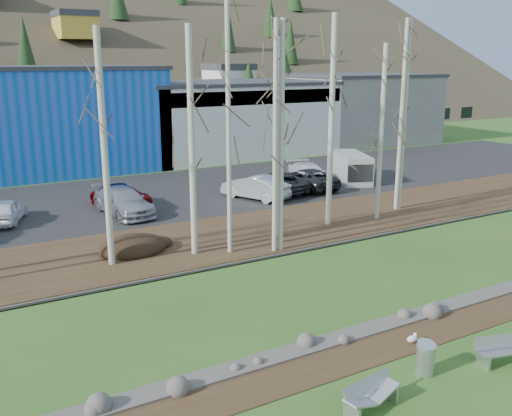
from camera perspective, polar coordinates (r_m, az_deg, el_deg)
ground at (r=18.65m, az=20.24°, el=-14.43°), size 200.00×200.00×0.00m
dirt_strip at (r=19.86m, az=15.54°, el=-12.13°), size 80.00×1.80×0.03m
near_bank_rocks at (r=20.50m, az=13.53°, el=-11.16°), size 80.00×0.80×0.50m
river at (r=23.35m, az=6.60°, el=-7.56°), size 80.00×8.00×0.90m
far_bank_rocks at (r=26.53m, az=1.34°, el=-4.70°), size 80.00×0.80×0.46m
far_bank at (r=29.14m, az=-1.92°, el=-2.75°), size 80.00×7.00×0.15m
parking_lot at (r=38.42m, az=-9.30°, el=1.33°), size 80.00×14.00×0.14m
building_blue at (r=49.80m, az=-21.91°, el=8.26°), size 20.40×12.24×8.30m
building_white at (r=55.33m, az=-2.91°, el=9.05°), size 18.36×12.24×6.80m
building_grey at (r=64.17m, az=10.10°, el=9.83°), size 14.28×12.24×7.30m
bench_intact at (r=18.88m, az=23.54°, el=-12.90°), size 1.81×0.96×0.87m
bench_damaged at (r=15.75m, az=11.35°, el=-17.86°), size 1.80×0.82×0.77m
litter_bin at (r=17.55m, az=16.57°, el=-14.35°), size 0.53×0.53×0.91m
seagull at (r=19.23m, az=15.37°, el=-12.47°), size 0.46×0.22×0.33m
dirt_mound at (r=26.88m, az=-12.23°, el=-3.74°), size 3.15×2.23×0.62m
birch_2 at (r=24.54m, az=-14.92°, el=5.56°), size 0.27×0.27×9.94m
birch_3 at (r=25.24m, az=-2.76°, el=7.63°), size 0.21×0.21×11.12m
birch_4 at (r=25.27m, az=-6.46°, el=6.39°), size 0.28×0.28×10.09m
birch_5 at (r=27.70m, az=2.12°, el=6.76°), size 0.22×0.22×9.68m
birch_6 at (r=25.49m, az=1.93°, el=6.84°), size 0.22×0.22×10.35m
birch_7 at (r=30.10m, az=7.54°, el=8.44°), size 0.29×0.29×10.89m
birch_8 at (r=31.76m, az=12.42°, el=7.25°), size 0.26×0.26×9.47m
birch_9 at (r=34.27m, az=14.62°, el=8.81°), size 0.24×0.24×10.86m
birch_10 at (r=25.67m, az=2.58°, el=6.89°), size 0.22×0.22×10.35m
birch_11 at (r=34.11m, az=14.35°, el=8.80°), size 0.24×0.24×10.86m
car_0 at (r=33.87m, az=-23.73°, el=-0.26°), size 2.82×4.14×1.31m
car_2 at (r=35.28m, az=-13.53°, el=1.13°), size 3.00×5.00×1.30m
car_3 at (r=33.55m, az=-13.12°, el=0.65°), size 2.67×5.38×1.50m
car_4 at (r=34.99m, az=-13.45°, el=1.17°), size 2.03×4.43×1.47m
car_5 at (r=36.32m, az=-0.06°, el=2.10°), size 3.26×4.86×1.51m
car_6 at (r=38.01m, az=2.01°, el=2.57°), size 2.70×5.20×1.40m
car_7 at (r=40.76m, az=5.31°, el=3.38°), size 3.16×5.36×1.46m
car_8 at (r=39.34m, az=5.06°, el=2.93°), size 2.70×5.20×1.40m
van_white at (r=42.02m, az=9.52°, el=3.98°), size 3.52×5.02×2.03m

